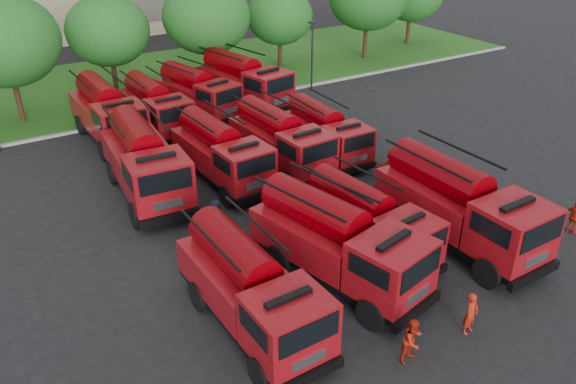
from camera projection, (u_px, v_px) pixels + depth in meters
name	position (u px, v px, depth m)	size (l,w,h in m)	color
ground	(304.00, 239.00, 24.66)	(140.00, 140.00, 0.00)	black
lawn	(122.00, 84.00, 44.05)	(70.00, 16.00, 0.12)	#1E4E14
curb	(159.00, 115.00, 37.99)	(70.00, 0.30, 0.14)	gray
tree_2	(4.00, 41.00, 34.45)	(6.72, 6.72, 8.22)	#382314
tree_3	(108.00, 31.00, 39.89)	(5.88, 5.88, 7.19)	#382314
tree_4	(206.00, 16.00, 41.77)	(6.55, 6.55, 8.01)	#382314
tree_5	(280.00, 16.00, 46.19)	(5.46, 5.46, 6.68)	#382314
lamp_post_1	(312.00, 52.00, 41.71)	(0.60, 0.25, 5.11)	black
fire_truck_0	(250.00, 287.00, 19.02)	(2.74, 7.20, 3.26)	black
fire_truck_1	(337.00, 242.00, 21.32)	(4.14, 7.95, 3.45)	black
fire_truck_2	(367.00, 221.00, 23.11)	(2.94, 6.79, 3.00)	black
fire_truck_3	(459.00, 205.00, 23.61)	(3.01, 8.01, 3.63)	black
fire_truck_4	(144.00, 161.00, 27.44)	(3.43, 8.14, 3.61)	black
fire_truck_5	(221.00, 152.00, 28.86)	(2.93, 7.23, 3.23)	black
fire_truck_6	(280.00, 140.00, 30.24)	(2.96, 7.33, 3.28)	black
fire_truck_7	(325.00, 132.00, 31.62)	(2.55, 6.57, 2.96)	black
fire_truck_8	(107.00, 112.00, 33.61)	(2.98, 7.79, 3.52)	black
fire_truck_9	(155.00, 107.00, 34.94)	(2.79, 7.11, 3.20)	black
fire_truck_10	(197.00, 92.00, 37.45)	(3.86, 7.32, 3.17)	black
fire_truck_11	(244.00, 81.00, 38.96)	(4.16, 8.20, 3.57)	black
firefighter_0	(467.00, 332.00, 19.49)	(0.59, 0.43, 1.62)	#A71E0C
firefighter_1	(410.00, 359.00, 18.33)	(0.81, 0.44, 1.66)	#A71E0C
firefighter_2	(570.00, 233.00, 25.10)	(0.95, 0.54, 1.61)	#A71E0C
firefighter_3	(453.00, 230.00, 25.33)	(1.03, 0.53, 1.60)	black
firefighter_4	(217.00, 233.00, 25.08)	(0.81, 0.53, 1.66)	black
firefighter_5	(389.00, 184.00, 29.28)	(1.81, 0.78, 1.95)	#A71E0C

